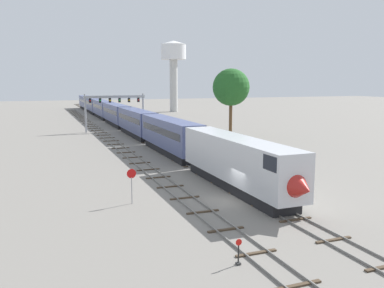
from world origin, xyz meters
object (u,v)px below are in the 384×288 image
object	(u,v)px
signal_gantry	(115,104)
switch_stand	(238,256)
water_tower	(173,58)
passenger_train	(116,114)
trackside_tree_left	(231,87)
stop_sign	(132,181)

from	to	relation	value
signal_gantry	switch_stand	bearing A→B (deg)	-94.44
water_tower	signal_gantry	bearing A→B (deg)	-120.62
passenger_train	trackside_tree_left	distance (m)	32.96
switch_stand	trackside_tree_left	size ratio (longest dim) A/B	0.12
switch_stand	trackside_tree_left	world-z (taller)	trackside_tree_left
switch_stand	signal_gantry	bearing A→B (deg)	85.56
passenger_train	switch_stand	bearing A→B (deg)	-95.49
water_tower	stop_sign	size ratio (longest dim) A/B	8.04
water_tower	trackside_tree_left	bearing A→B (deg)	-99.81
passenger_train	water_tower	size ratio (longest dim) A/B	5.99
water_tower	trackside_tree_left	size ratio (longest dim) A/B	1.91
stop_sign	trackside_tree_left	bearing A→B (deg)	52.33
switch_stand	trackside_tree_left	xyz separation A→B (m)	(21.87, 45.10, 8.33)
passenger_train	switch_stand	xyz separation A→B (m)	(-7.10, -73.90, -2.09)
trackside_tree_left	water_tower	bearing A→B (deg)	80.19
signal_gantry	stop_sign	bearing A→B (deg)	-98.91
passenger_train	signal_gantry	size ratio (longest dim) A/B	11.46
stop_sign	water_tower	bearing A→B (deg)	69.66
water_tower	switch_stand	size ratio (longest dim) A/B	15.87
switch_stand	passenger_train	bearing A→B (deg)	84.51
water_tower	stop_sign	distance (m)	104.84
signal_gantry	trackside_tree_left	world-z (taller)	trackside_tree_left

